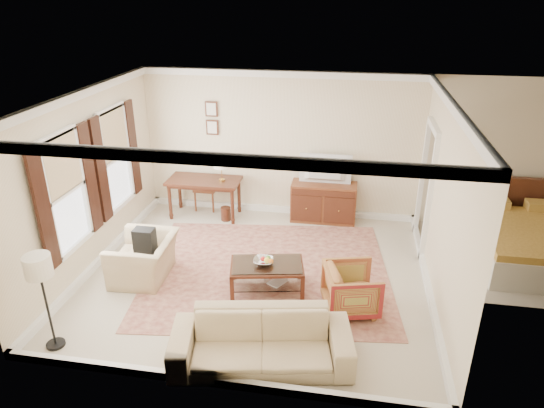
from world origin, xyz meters
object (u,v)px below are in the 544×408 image
(club_armchair, at_px, (143,252))
(sofa, at_px, (261,334))
(sideboard, at_px, (324,202))
(coffee_table, at_px, (267,270))
(tv, at_px, (325,161))
(writing_desk, at_px, (204,185))
(striped_armchair, at_px, (352,287))

(club_armchair, relative_size, sofa, 0.48)
(sideboard, bearing_deg, coffee_table, -104.30)
(tv, bearing_deg, writing_desk, 3.96)
(writing_desk, relative_size, sideboard, 1.13)
(writing_desk, bearing_deg, sofa, -64.26)
(writing_desk, bearing_deg, tv, 3.96)
(tv, bearing_deg, sideboard, -90.00)
(sideboard, height_order, tv, tv)
(club_armchair, bearing_deg, tv, 131.53)
(writing_desk, distance_m, sofa, 4.48)
(sideboard, height_order, club_armchair, club_armchair)
(sideboard, distance_m, striped_armchair, 2.99)
(sofa, bearing_deg, striped_armchair, 39.99)
(writing_desk, height_order, club_armchair, club_armchair)
(tv, relative_size, coffee_table, 0.80)
(tv, relative_size, sofa, 0.43)
(striped_armchair, bearing_deg, sideboard, -2.21)
(tv, xyz_separation_m, sofa, (-0.46, -4.19, -0.84))
(coffee_table, distance_m, club_armchair, 2.02)
(sofa, bearing_deg, tv, 73.51)
(striped_armchair, relative_size, club_armchair, 0.72)
(writing_desk, relative_size, club_armchair, 1.37)
(coffee_table, bearing_deg, tv, 75.59)
(sofa, bearing_deg, writing_desk, 105.45)
(sideboard, relative_size, sofa, 0.58)
(tv, height_order, club_armchair, tv)
(sideboard, relative_size, coffee_table, 1.05)
(writing_desk, height_order, sideboard, writing_desk)
(striped_armchair, distance_m, club_armchair, 3.32)
(tv, xyz_separation_m, striped_armchair, (0.62, -2.90, -0.89))
(striped_armchair, xyz_separation_m, sofa, (-1.07, -1.29, 0.05))
(sofa, bearing_deg, club_armchair, 133.72)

